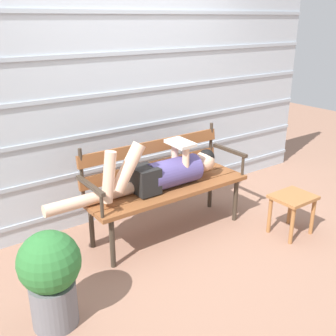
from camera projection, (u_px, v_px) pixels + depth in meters
ground_plane at (174, 237)px, 3.72m from camera, size 12.00×12.00×0.00m
house_siding at (129, 109)px, 3.91m from camera, size 4.90×0.08×2.13m
park_bench at (164, 180)px, 3.67m from camera, size 1.56×0.50×0.91m
reclining_person at (161, 173)px, 3.53m from camera, size 1.65×0.26×0.51m
footstool at (292, 204)px, 3.68m from camera, size 0.37×0.32×0.38m
potted_plant at (51, 275)px, 2.54m from camera, size 0.40×0.40×0.67m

